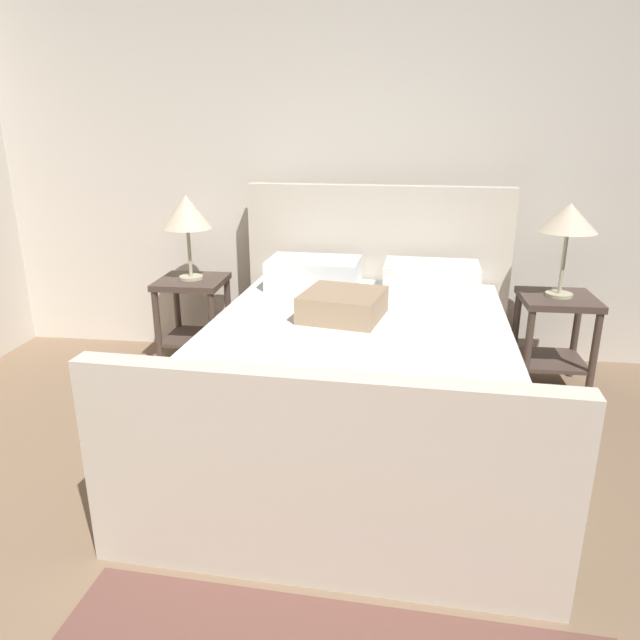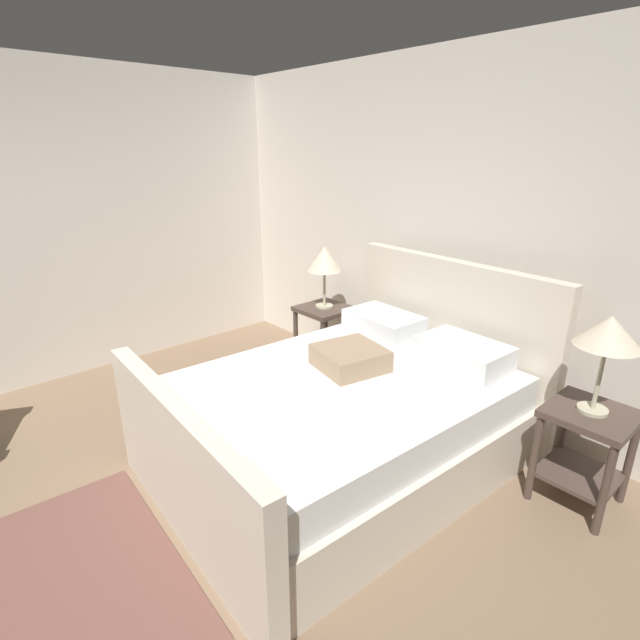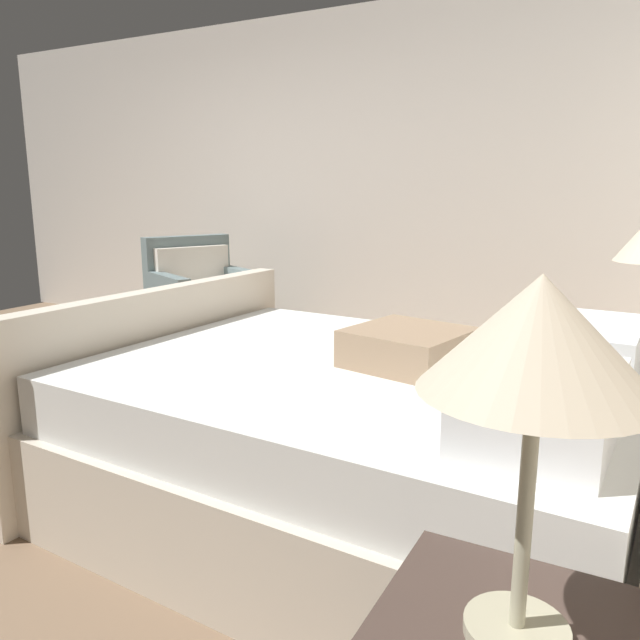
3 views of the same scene
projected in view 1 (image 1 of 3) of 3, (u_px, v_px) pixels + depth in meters
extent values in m
cube|color=silver|center=(348.00, 164.00, 3.99)|extent=(5.03, 0.12, 2.67)
cube|color=beige|center=(355.00, 403.00, 3.09)|extent=(1.72, 2.11, 0.40)
cube|color=beige|center=(376.00, 278.00, 3.95)|extent=(1.73, 0.20, 1.22)
cube|color=beige|center=(319.00, 483.00, 2.03)|extent=(1.73, 0.20, 0.82)
cube|color=white|center=(357.00, 348.00, 2.99)|extent=(1.64, 2.05, 0.22)
cube|color=white|center=(314.00, 273.00, 3.67)|extent=(0.58, 0.39, 0.18)
cube|color=white|center=(431.00, 278.00, 3.55)|extent=(0.58, 0.39, 0.18)
cube|color=tan|center=(343.00, 305.00, 3.09)|extent=(0.47, 0.47, 0.14)
cube|color=#483831|center=(558.00, 299.00, 3.58)|extent=(0.44, 0.44, 0.04)
cube|color=#483831|center=(550.00, 360.00, 3.70)|extent=(0.40, 0.40, 0.02)
cylinder|color=#483831|center=(527.00, 355.00, 3.52)|extent=(0.04, 0.04, 0.56)
cylinder|color=#483831|center=(593.00, 358.00, 3.47)|extent=(0.04, 0.04, 0.56)
cylinder|color=#483831|center=(515.00, 334.00, 3.87)|extent=(0.04, 0.04, 0.56)
cylinder|color=#483831|center=(575.00, 336.00, 3.83)|extent=(0.04, 0.04, 0.56)
cylinder|color=#B7B293|center=(559.00, 295.00, 3.57)|extent=(0.16, 0.16, 0.02)
cylinder|color=#B7B293|center=(563.00, 263.00, 3.51)|extent=(0.02, 0.02, 0.37)
cone|color=beige|center=(569.00, 218.00, 3.42)|extent=(0.33, 0.33, 0.17)
cube|color=#483831|center=(192.00, 282.00, 3.98)|extent=(0.44, 0.44, 0.04)
cube|color=#483831|center=(195.00, 337.00, 4.11)|extent=(0.40, 0.40, 0.02)
cylinder|color=#483831|center=(158.00, 331.00, 3.92)|extent=(0.04, 0.04, 0.56)
cylinder|color=#483831|center=(213.00, 334.00, 3.87)|extent=(0.04, 0.04, 0.56)
cylinder|color=#483831|center=(178.00, 314.00, 4.28)|extent=(0.04, 0.04, 0.56)
cylinder|color=#483831|center=(228.00, 316.00, 4.23)|extent=(0.04, 0.04, 0.56)
cylinder|color=#B7B293|center=(191.00, 277.00, 3.97)|extent=(0.16, 0.16, 0.02)
cylinder|color=#B7B293|center=(189.00, 253.00, 3.92)|extent=(0.02, 0.02, 0.32)
cone|color=beige|center=(187.00, 212.00, 3.83)|extent=(0.32, 0.32, 0.22)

